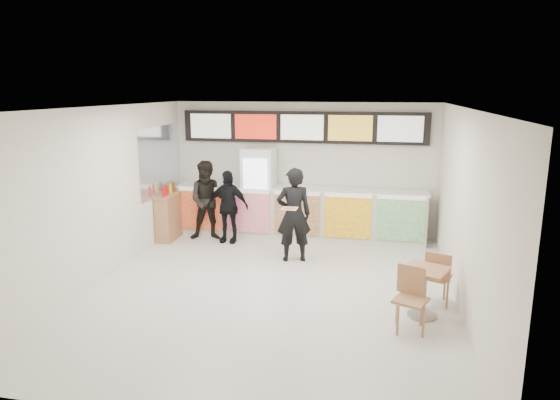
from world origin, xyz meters
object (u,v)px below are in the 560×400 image
(condiment_ledge, at_px, (169,216))
(service_counter, at_px, (299,212))
(customer_main, at_px, (294,215))
(customer_left, at_px, (208,201))
(cafe_table, at_px, (424,283))
(customer_mid, at_px, (228,206))
(drinks_fridge, at_px, (259,192))

(condiment_ledge, bearing_deg, service_counter, 13.65)
(service_counter, relative_size, condiment_ledge, 4.60)
(service_counter, xyz_separation_m, customer_main, (0.14, -1.57, 0.35))
(customer_left, xyz_separation_m, condiment_ledge, (-0.87, -0.14, -0.36))
(service_counter, bearing_deg, cafe_table, -56.08)
(condiment_ledge, bearing_deg, customer_mid, 1.70)
(customer_mid, relative_size, cafe_table, 1.02)
(cafe_table, bearing_deg, customer_mid, 165.59)
(service_counter, relative_size, customer_mid, 3.51)
(customer_main, distance_m, cafe_table, 3.10)
(customer_mid, bearing_deg, service_counter, 25.52)
(condiment_ledge, bearing_deg, customer_main, -16.67)
(drinks_fridge, height_order, customer_left, drinks_fridge)
(customer_main, height_order, condiment_ledge, customer_main)
(customer_left, height_order, customer_mid, customer_left)
(drinks_fridge, distance_m, customer_left, 1.17)
(customer_mid, bearing_deg, customer_left, 169.75)
(service_counter, bearing_deg, customer_mid, -156.36)
(drinks_fridge, bearing_deg, cafe_table, -47.18)
(drinks_fridge, relative_size, cafe_table, 1.29)
(customer_main, height_order, customer_left, customer_main)
(customer_left, bearing_deg, customer_mid, -26.17)
(service_counter, height_order, customer_main, customer_main)
(service_counter, height_order, drinks_fridge, drinks_fridge)
(drinks_fridge, bearing_deg, customer_main, -55.84)
(drinks_fridge, xyz_separation_m, customer_main, (1.08, -1.59, -0.08))
(customer_mid, distance_m, condiment_ledge, 1.37)
(service_counter, xyz_separation_m, cafe_table, (2.43, -3.62, -0.06))
(cafe_table, bearing_deg, service_counter, 146.80)
(customer_mid, xyz_separation_m, condiment_ledge, (-1.35, -0.04, -0.27))
(condiment_ledge, bearing_deg, cafe_table, -29.19)
(drinks_fridge, relative_size, condiment_ledge, 1.65)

